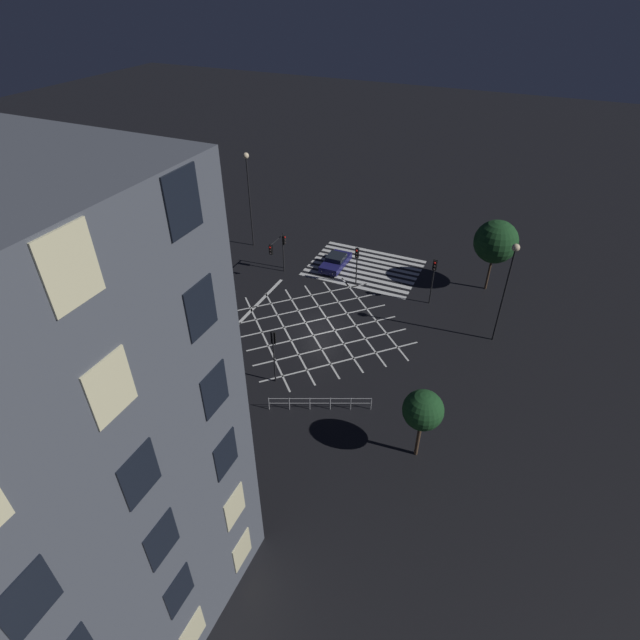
# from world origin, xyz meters

# --- Properties ---
(ground_plane) EXTENTS (200.00, 200.00, 0.00)m
(ground_plane) POSITION_xyz_m (0.00, 0.00, 0.00)
(ground_plane) COLOR black
(road_markings) EXTENTS (16.01, 22.55, 0.01)m
(road_markings) POSITION_xyz_m (0.28, -7.02, 0.00)
(road_markings) COLOR silver
(road_markings) RESTS_ON ground_plane
(traffic_light_sw_cross) EXTENTS (0.36, 0.39, 4.39)m
(traffic_light_sw_cross) POSITION_xyz_m (-7.42, -7.08, 3.13)
(traffic_light_sw_cross) COLOR black
(traffic_light_sw_cross) RESTS_ON ground_plane
(traffic_light_ne_main) EXTENTS (0.39, 0.36, 3.58)m
(traffic_light_ne_main) POSITION_xyz_m (6.86, 7.26, 2.56)
(traffic_light_ne_main) COLOR black
(traffic_light_ne_main) RESTS_ON ground_plane
(traffic_light_se_main) EXTENTS (0.39, 0.36, 3.91)m
(traffic_light_se_main) POSITION_xyz_m (6.84, -6.87, 2.80)
(traffic_light_se_main) COLOR black
(traffic_light_se_main) RESTS_ON ground_plane
(traffic_light_median_north) EXTENTS (0.36, 0.39, 4.39)m
(traffic_light_median_north) POSITION_xyz_m (0.22, 7.27, 3.13)
(traffic_light_median_north) COLOR black
(traffic_light_median_north) RESTS_ON ground_plane
(traffic_light_se_cross) EXTENTS (0.36, 2.68, 3.77)m
(traffic_light_se_cross) POSITION_xyz_m (7.22, -6.03, 2.78)
(traffic_light_se_cross) COLOR black
(traffic_light_se_cross) RESTS_ON ground_plane
(traffic_light_median_south) EXTENTS (0.36, 0.39, 3.85)m
(traffic_light_median_south) POSITION_xyz_m (-0.34, -7.38, 2.75)
(traffic_light_median_south) COLOR black
(traffic_light_median_south) RESTS_ON ground_plane
(street_lamp_east) EXTENTS (0.58, 0.58, 9.84)m
(street_lamp_east) POSITION_xyz_m (12.46, -10.42, 7.21)
(street_lamp_east) COLOR black
(street_lamp_east) RESTS_ON ground_plane
(street_lamp_west) EXTENTS (0.56, 0.56, 8.52)m
(street_lamp_west) POSITION_xyz_m (-13.36, -4.09, 6.26)
(street_lamp_west) COLOR black
(street_lamp_west) RESTS_ON ground_plane
(street_tree_near) EXTENTS (3.80, 3.80, 6.72)m
(street_tree_near) POSITION_xyz_m (-11.58, -11.69, 4.81)
(street_tree_near) COLOR #473323
(street_tree_near) RESTS_ON ground_plane
(street_tree_far) EXTENTS (2.40, 2.40, 5.02)m
(street_tree_far) POSITION_xyz_m (-10.79, 9.61, 3.80)
(street_tree_far) COLOR #473323
(street_tree_far) RESTS_ON ground_plane
(waiting_car) EXTENTS (1.89, 4.18, 1.25)m
(waiting_car) POSITION_xyz_m (2.67, -9.72, 0.60)
(waiting_car) COLOR #191951
(waiting_car) RESTS_ON ground_plane
(pedestrian_railing) EXTENTS (6.34, 2.87, 1.05)m
(pedestrian_railing) POSITION_xyz_m (-3.86, 8.61, 0.67)
(pedestrian_railing) COLOR #B7B7BC
(pedestrian_railing) RESTS_ON ground_plane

